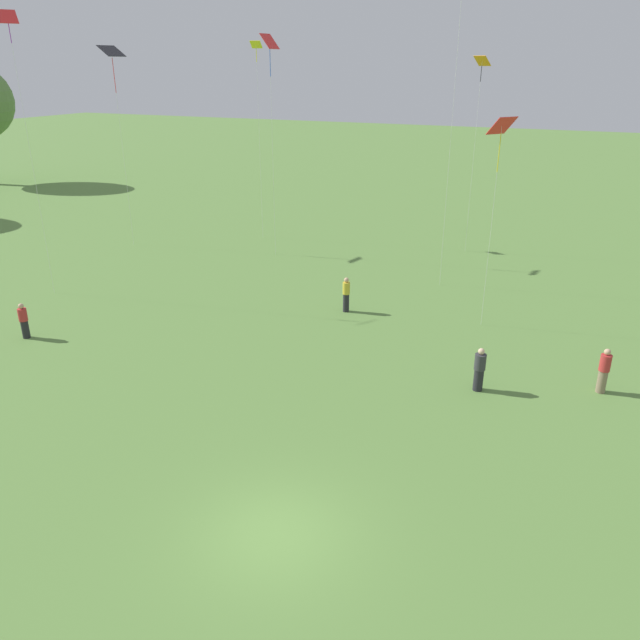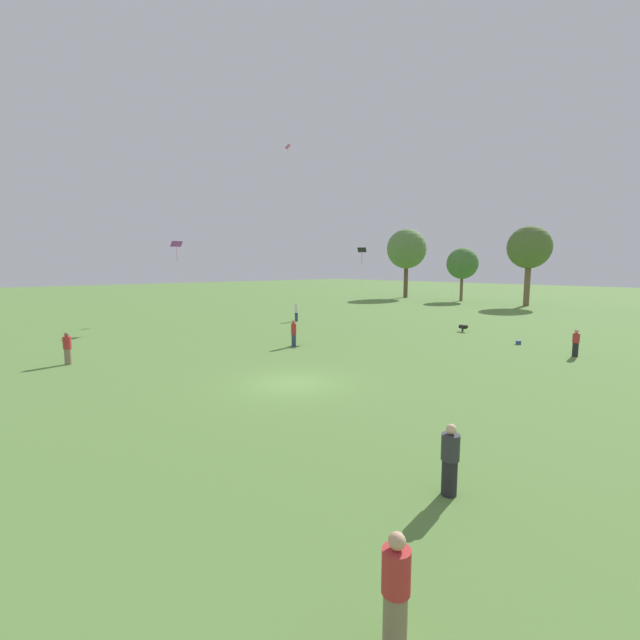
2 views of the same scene
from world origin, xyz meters
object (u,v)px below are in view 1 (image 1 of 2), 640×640
at_px(person_5, 346,295).
at_px(kite_8, 257,59).
at_px(person_4, 604,371).
at_px(kite_7, 481,70).
at_px(person_0, 24,321).
at_px(person_1, 479,370).
at_px(kite_3, 10,33).
at_px(kite_1, 112,57).
at_px(kite_9, 501,133).
at_px(kite_4, 270,50).

xyz_separation_m(person_5, kite_8, (10.86, 10.72, 10.82)).
height_order(person_4, kite_7, kite_7).
height_order(person_0, person_4, person_4).
bearing_deg(person_4, kite_8, 89.57).
height_order(person_1, kite_3, kite_3).
xyz_separation_m(person_4, person_5, (3.77, 11.75, 0.01)).
relative_size(kite_1, kite_9, 1.33).
xyz_separation_m(person_4, kite_9, (4.77, 5.30, 7.82)).
bearing_deg(person_1, person_4, 141.29).
bearing_deg(kite_1, kite_8, 2.92).
relative_size(person_1, kite_9, 0.18).
bearing_deg(kite_7, kite_4, 96.73).
relative_size(kite_1, kite_8, 0.98).
xyz_separation_m(person_5, kite_9, (1.00, -6.44, 7.81)).
bearing_deg(kite_1, kite_3, -106.72).
xyz_separation_m(person_5, kite_1, (5.77, 17.97, 10.93)).
xyz_separation_m(kite_1, kite_3, (-9.65, -2.66, 0.88)).
relative_size(person_0, kite_1, 0.13).
height_order(person_5, kite_3, kite_3).
distance_m(person_4, kite_7, 21.67).
relative_size(person_1, kite_3, 0.13).
height_order(person_4, person_5, person_4).
xyz_separation_m(person_1, kite_4, (13.06, 15.50, 11.30)).
xyz_separation_m(person_4, kite_1, (9.54, 29.72, 10.94)).
distance_m(person_5, kite_4, 15.73).
bearing_deg(kite_8, person_5, 167.10).
bearing_deg(person_0, person_5, 89.24).
bearing_deg(kite_1, person_5, -49.95).
distance_m(kite_1, kite_3, 10.05).
relative_size(person_5, kite_9, 0.19).
distance_m(person_1, kite_3, 25.79).
xyz_separation_m(person_1, kite_8, (16.35, 18.26, 10.86)).
bearing_deg(kite_8, kite_3, 105.18).
bearing_deg(person_4, person_5, 104.85).
height_order(person_5, kite_1, kite_1).
xyz_separation_m(person_1, kite_7, (18.77, 4.45, 10.20)).
relative_size(kite_3, kite_4, 1.05).
bearing_deg(kite_4, person_1, -78.86).
height_order(person_5, kite_9, kite_9).
xyz_separation_m(person_0, kite_8, (19.72, -1.11, 10.89)).
bearing_deg(kite_4, person_4, -68.67).
bearing_deg(kite_9, kite_3, 4.46).
bearing_deg(kite_9, kite_8, -38.05).
distance_m(person_0, kite_7, 28.60).
bearing_deg(kite_3, person_5, 1.44).
height_order(kite_3, kite_9, kite_3).
distance_m(person_4, kite_8, 28.92).
bearing_deg(person_0, kite_4, 129.17).
height_order(kite_1, kite_8, kite_8).
relative_size(person_4, kite_8, 0.14).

